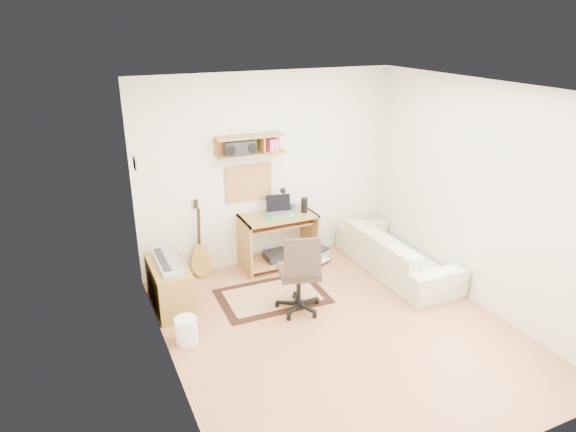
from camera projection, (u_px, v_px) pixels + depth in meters
name	position (u px, v px, depth m)	size (l,w,h in m)	color
floor	(340.00, 330.00, 5.63)	(3.60, 4.00, 0.01)	#B6774B
ceiling	(350.00, 89.00, 4.68)	(3.60, 4.00, 0.01)	white
back_wall	(269.00, 170.00, 6.86)	(3.60, 0.01, 2.60)	silver
left_wall	(166.00, 252.00, 4.46)	(0.01, 4.00, 2.60)	silver
right_wall	(481.00, 196.00, 5.85)	(0.01, 4.00, 2.60)	silver
wall_shelf	(250.00, 145.00, 6.49)	(0.90, 0.25, 0.26)	olive
cork_board	(249.00, 183.00, 6.77)	(0.64, 0.03, 0.49)	tan
wall_photo	(135.00, 164.00, 5.59)	(0.02, 0.20, 0.15)	#4C8CBF
desk	(278.00, 241.00, 6.96)	(1.00, 0.55, 0.75)	olive
laptop	(280.00, 206.00, 6.77)	(0.33, 0.33, 0.25)	silver
speaker	(304.00, 205.00, 6.89)	(0.09, 0.09, 0.20)	black
desk_lamp	(285.00, 198.00, 6.95)	(0.11, 0.11, 0.33)	black
pencil_cup	(293.00, 207.00, 6.99)	(0.06, 0.06, 0.09)	#3661A4
boombox	(239.00, 148.00, 6.43)	(0.38, 0.18, 0.20)	black
rug	(272.00, 296.00, 6.29)	(1.30, 0.87, 0.02)	beige
task_chair	(299.00, 271.00, 5.84)	(0.51, 0.51, 1.00)	#352A1F
cabinet	(169.00, 285.00, 6.01)	(0.40, 0.90, 0.55)	olive
music_keyboard	(167.00, 261.00, 5.90)	(0.23, 0.74, 0.06)	#B2B5BA
guitar	(200.00, 240.00, 6.61)	(0.28, 0.18, 1.05)	#B78638
waste_basket	(186.00, 330.00, 5.37)	(0.24, 0.24, 0.28)	white
printer	(313.00, 254.00, 7.23)	(0.41, 0.32, 0.15)	#A5A8AA
sofa	(397.00, 246.00, 6.79)	(1.93, 0.56, 0.75)	beige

